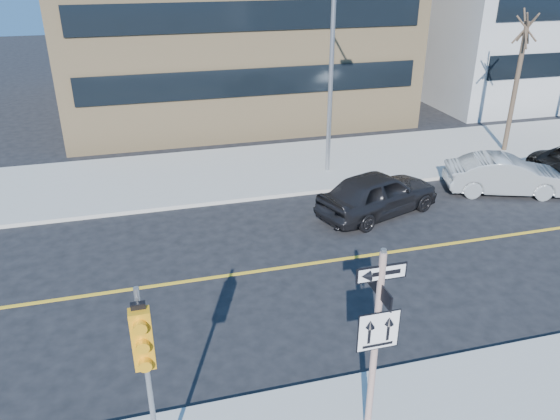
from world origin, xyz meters
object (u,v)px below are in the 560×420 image
object	(u,v)px
sign_pole	(376,336)
street_tree_west	(526,31)
traffic_signal	(144,354)
streetlight_a	(334,62)
parked_car_b	(505,175)
parked_car_a	(378,193)

from	to	relation	value
sign_pole	street_tree_west	bearing A→B (deg)	46.74
traffic_signal	streetlight_a	size ratio (longest dim) A/B	0.50
sign_pole	streetlight_a	xyz separation A→B (m)	(4.00, 13.27, 2.32)
parked_car_b	streetlight_a	world-z (taller)	streetlight_a
sign_pole	parked_car_b	size ratio (longest dim) A/B	0.90
parked_car_b	street_tree_west	distance (m)	6.98
traffic_signal	street_tree_west	world-z (taller)	street_tree_west
parked_car_a	traffic_signal	bearing A→B (deg)	118.70
sign_pole	streetlight_a	bearing A→B (deg)	73.23
parked_car_a	street_tree_west	bearing A→B (deg)	-81.61
street_tree_west	streetlight_a	bearing A→B (deg)	-176.55
sign_pole	parked_car_a	size ratio (longest dim) A/B	0.85
streetlight_a	street_tree_west	bearing A→B (deg)	3.45
sign_pole	parked_car_b	bearing A→B (deg)	44.15
traffic_signal	parked_car_b	size ratio (longest dim) A/B	0.89
sign_pole	street_tree_west	world-z (taller)	street_tree_west
street_tree_west	traffic_signal	bearing A→B (deg)	-140.61
parked_car_a	street_tree_west	distance (m)	10.82
streetlight_a	parked_car_b	bearing A→B (deg)	-30.71
streetlight_a	sign_pole	bearing A→B (deg)	-106.77
sign_pole	traffic_signal	distance (m)	4.05
sign_pole	traffic_signal	xyz separation A→B (m)	(-4.00, -0.15, 0.59)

